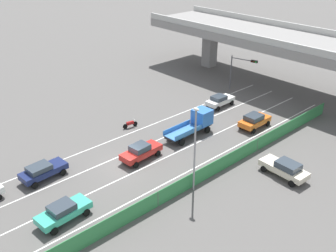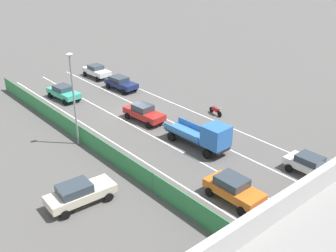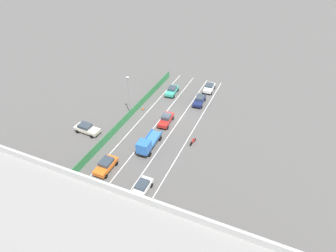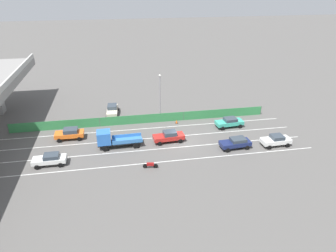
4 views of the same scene
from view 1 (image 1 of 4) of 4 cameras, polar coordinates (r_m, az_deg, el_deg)
The scene contains 18 objects.
ground_plane at distance 39.70m, azimuth -6.24°, elevation -5.64°, with size 300.00×300.00×0.00m, color #565451.
lane_line_left_edge at distance 45.91m, azimuth -5.01°, elevation -0.83°, with size 0.14×46.14×0.01m, color silver.
lane_line_mid_left at distance 43.53m, azimuth -2.24°, elevation -2.37°, with size 0.14×46.14×0.01m, color silver.
lane_line_mid_right at distance 41.30m, azimuth 0.84°, elevation -4.08°, with size 0.14×46.14×0.01m, color silver.
lane_line_right_edge at distance 39.25m, azimuth 4.28°, elevation -5.95°, with size 0.14×46.14×0.01m, color silver.
elevated_overpass at distance 58.37m, azimuth 18.30°, elevation 11.13°, with size 50.32×10.98×8.52m.
green_fence at distance 37.67m, azimuth 6.64°, elevation -6.21°, with size 0.10×42.24×1.55m.
car_sedan_navy at distance 38.82m, azimuth -17.88°, elevation -6.22°, with size 2.25×4.51×1.53m.
car_taxi_orange at distance 47.47m, azimuth 12.54°, elevation 0.82°, with size 2.08×4.24×1.69m.
car_taxi_teal at distance 33.21m, azimuth -15.07°, elevation -11.96°, with size 2.33×4.62×1.57m.
car_hatchback_white at distance 52.60m, azimuth 7.61°, elevation 3.76°, with size 1.94×4.24×1.54m.
car_sedan_red at distance 40.04m, azimuth -3.99°, elevation -3.70°, with size 2.21×4.70×1.70m.
flatbed_truck_blue at distance 45.02m, azimuth 4.15°, elevation 0.54°, with size 2.33×6.39×2.64m.
motorcycle at distance 46.76m, azimuth -5.56°, elevation 0.30°, with size 0.60×1.94×0.93m.
parked_sedan_cream at distance 38.87m, azimuth 16.73°, elevation -5.92°, with size 4.79×2.24×1.66m.
traffic_light at distance 57.20m, azimuth 10.56°, elevation 8.48°, with size 3.88×1.18×5.16m.
street_lamp at distance 33.42m, azimuth 3.97°, elevation -2.48°, with size 0.60×0.36×8.16m.
traffic_cone at distance 35.19m, azimuth -0.74°, elevation -9.65°, with size 0.47×0.47×0.59m.
Camera 1 is at (27.56, -19.29, 21.08)m, focal length 41.66 mm.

